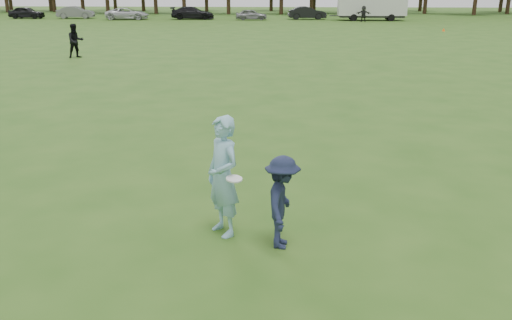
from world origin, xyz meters
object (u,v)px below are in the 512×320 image
object	(u,v)px
car_d	(193,13)
field_cone	(444,30)
car_b	(76,12)
car_e	(251,15)
car_a	(27,13)
car_c	(127,14)
defender	(282,202)
player_far_d	(364,14)
thrower	(223,176)
cargo_trailer	(372,5)
player_far_a	(75,41)
car_f	(307,13)

from	to	relation	value
car_d	field_cone	xyz separation A→B (m)	(26.47, -16.21, -0.62)
car_b	car_e	distance (m)	22.59
car_a	car_c	bearing A→B (deg)	-92.11
defender	car_b	distance (m)	67.25
player_far_d	car_e	xyz separation A→B (m)	(-13.22, 2.56, -0.26)
car_e	field_cone	size ratio (longest dim) A/B	12.72
thrower	player_far_d	size ratio (longest dim) A/B	1.15
car_a	cargo_trailer	distance (m)	43.25
player_far_a	cargo_trailer	size ratio (longest dim) A/B	0.22
car_a	cargo_trailer	size ratio (longest dim) A/B	0.49
defender	car_b	world-z (taller)	defender
car_a	thrower	bearing A→B (deg)	-147.79
car_b	field_cone	xyz separation A→B (m)	(41.63, -16.88, -0.60)
defender	car_f	world-z (taller)	defender
player_far_a	cargo_trailer	world-z (taller)	cargo_trailer
car_c	field_cone	size ratio (longest dim) A/B	17.36
thrower	defender	world-z (taller)	thrower
player_far_a	field_cone	bearing A→B (deg)	1.75
car_a	field_cone	xyz separation A→B (m)	(47.84, -16.42, -0.60)
thrower	car_f	bearing A→B (deg)	139.08
thrower	field_cone	size ratio (longest dim) A/B	7.00
player_far_a	car_a	bearing A→B (deg)	83.15
thrower	player_far_a	world-z (taller)	thrower
field_cone	defender	bearing A→B (deg)	-107.60
car_a	car_e	bearing A→B (deg)	-88.36
cargo_trailer	car_a	bearing A→B (deg)	178.76
thrower	field_cone	distance (m)	46.58
car_b	car_d	bearing A→B (deg)	-100.49
player_far_a	car_c	world-z (taller)	player_far_a
player_far_d	field_cone	xyz separation A→B (m)	(5.88, -12.78, -0.76)
car_b	car_c	xyz separation A→B (m)	(7.23, -1.85, -0.03)
player_far_d	car_c	size ratio (longest dim) A/B	0.35
car_e	car_c	bearing A→B (deg)	86.04
thrower	player_far_a	xyz separation A→B (m)	(-11.65, 23.11, -0.06)
player_far_a	car_a	size ratio (longest dim) A/B	0.45
defender	field_cone	world-z (taller)	defender
player_far_a	car_c	size ratio (longest dim) A/B	0.38
defender	car_a	size ratio (longest dim) A/B	0.35
car_a	car_b	world-z (taller)	car_b
car_a	cargo_trailer	bearing A→B (deg)	-87.44
thrower	car_d	size ratio (longest dim) A/B	0.40
field_cone	car_b	bearing A→B (deg)	157.93
player_far_a	cargo_trailer	xyz separation A→B (m)	(22.16, 36.42, 0.79)
player_far_d	car_f	size ratio (longest dim) A/B	0.39
defender	player_far_d	world-z (taller)	player_far_d
car_b	player_far_a	bearing A→B (deg)	-166.50
car_f	defender	bearing A→B (deg)	170.94
car_e	car_b	bearing A→B (deg)	80.97
defender	cargo_trailer	bearing A→B (deg)	-3.64
defender	player_far_a	world-z (taller)	player_far_a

